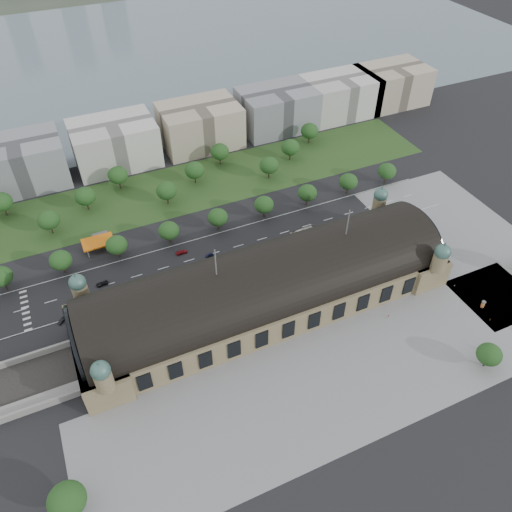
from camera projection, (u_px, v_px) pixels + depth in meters
name	position (u px, v px, depth m)	size (l,w,h in m)	color
ground	(265.00, 304.00, 204.29)	(900.00, 900.00, 0.00)	black
station	(266.00, 287.00, 197.34)	(150.00, 48.40, 44.30)	#8B7C56
plaza_south	(343.00, 380.00, 177.81)	(190.00, 48.00, 0.12)	gray
plaza_east	(462.00, 237.00, 235.54)	(56.00, 100.00, 0.12)	gray
road_slab	(189.00, 261.00, 223.72)	(260.00, 26.00, 0.10)	black
grass_belt	(165.00, 193.00, 262.13)	(300.00, 45.00, 0.10)	#2A4B1E
petrol_station	(100.00, 240.00, 229.74)	(14.00, 13.00, 5.05)	orange
lake	(110.00, 54.00, 404.21)	(700.00, 320.00, 0.08)	slate
office_2	(20.00, 163.00, 261.13)	(45.00, 32.00, 24.00)	gray
office_3	(115.00, 143.00, 276.30)	(45.00, 32.00, 24.00)	silver
office_4	(200.00, 125.00, 291.47)	(45.00, 32.00, 24.00)	#C2B298
office_5	(277.00, 109.00, 306.63)	(45.00, 32.00, 24.00)	gray
office_6	(340.00, 96.00, 320.29)	(45.00, 32.00, 24.00)	silver
office_7	(391.00, 85.00, 332.42)	(45.00, 32.00, 24.00)	#C2B298
tree_row_1	(1.00, 277.00, 205.70)	(9.60, 9.60, 11.52)	#2D2116
tree_row_2	(61.00, 260.00, 212.98)	(9.60, 9.60, 11.52)	#2D2116
tree_row_3	(116.00, 245.00, 220.26)	(9.60, 9.60, 11.52)	#2D2116
tree_row_4	(169.00, 231.00, 227.54)	(9.60, 9.60, 11.52)	#2D2116
tree_row_5	(218.00, 217.00, 234.82)	(9.60, 9.60, 11.52)	#2D2116
tree_row_6	(264.00, 205.00, 242.10)	(9.60, 9.60, 11.52)	#2D2116
tree_row_7	(307.00, 193.00, 249.39)	(9.60, 9.60, 11.52)	#2D2116
tree_row_8	(348.00, 182.00, 256.67)	(9.60, 9.60, 11.52)	#2D2116
tree_row_9	(387.00, 171.00, 263.95)	(9.60, 9.60, 11.52)	#2D2116
tree_belt_2	(2.00, 202.00, 242.72)	(10.40, 10.40, 12.48)	#2D2116
tree_belt_3	(48.00, 220.00, 232.38)	(10.40, 10.40, 12.48)	#2D2116
tree_belt_4	(85.00, 196.00, 246.20)	(10.40, 10.40, 12.48)	#2D2116
tree_belt_5	(118.00, 175.00, 260.01)	(10.40, 10.40, 12.48)	#2D2116
tree_belt_6	(166.00, 191.00, 249.68)	(10.40, 10.40, 12.48)	#2D2116
tree_belt_7	(194.00, 170.00, 263.49)	(10.40, 10.40, 12.48)	#2D2116
tree_belt_8	(220.00, 152.00, 277.30)	(10.40, 10.40, 12.48)	#2D2116
tree_belt_9	(269.00, 165.00, 266.97)	(10.40, 10.40, 12.48)	#2D2116
tree_belt_10	(290.00, 147.00, 280.78)	(10.40, 10.40, 12.48)	#2D2116
tree_belt_11	(310.00, 131.00, 294.60)	(10.40, 10.40, 12.48)	#2D2116
tree_plaza_sw	(67.00, 500.00, 139.52)	(11.00, 11.00, 12.73)	#2D2116
tree_plaza_s	(489.00, 354.00, 177.64)	(9.00, 9.00, 10.64)	#2D2116
traffic_car_2	(102.00, 284.00, 212.04)	(2.35, 5.09, 1.41)	black
traffic_car_3	(182.00, 252.00, 226.69)	(2.13, 5.25, 1.52)	maroon
traffic_car_4	(209.00, 255.00, 225.46)	(1.54, 3.82, 1.30)	#171D42
traffic_car_6	(381.00, 207.00, 252.11)	(2.42, 5.25, 1.46)	silver
parked_car_0	(62.00, 320.00, 197.19)	(1.44, 4.13, 1.36)	black
parked_car_1	(137.00, 297.00, 206.34)	(2.23, 4.83, 1.34)	maroon
parked_car_2	(136.00, 298.00, 206.19)	(1.79, 4.41, 1.28)	#192848
parked_car_3	(162.00, 290.00, 209.57)	(1.50, 3.72, 1.27)	#56575E
parked_car_4	(157.00, 291.00, 208.83)	(1.74, 4.99, 1.64)	silver
parked_car_5	(196.00, 279.00, 214.12)	(2.64, 5.73, 1.59)	gray
parked_car_6	(194.00, 279.00, 213.84)	(2.30, 5.66, 1.64)	black
bus_west	(186.00, 277.00, 213.69)	(2.80, 11.95, 3.33)	#AA271B
bus_mid	(271.00, 251.00, 226.03)	(2.48, 10.60, 2.95)	beige
bus_east	(303.00, 233.00, 234.99)	(3.14, 13.44, 3.74)	silver
advertising_column	(483.00, 304.00, 202.23)	(1.65, 1.65, 3.13)	#D45735
pedestrian_0	(388.00, 316.00, 198.51)	(0.79, 0.45, 1.62)	gray
pedestrian_1	(490.00, 320.00, 197.36)	(0.56, 0.37, 1.53)	gray
pedestrian_2	(455.00, 286.00, 211.13)	(0.76, 0.44, 1.56)	gray
pedestrian_4	(479.00, 348.00, 187.09)	(1.21, 0.53, 1.88)	gray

